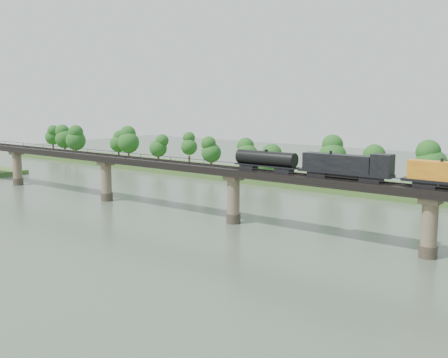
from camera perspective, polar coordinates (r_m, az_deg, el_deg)
The scene contains 6 objects.
ground at distance 95.17m, azimuth -10.21°, elevation -7.62°, with size 400.00×400.00×0.00m, color #384637.
far_bank at distance 162.61m, azimuth 12.84°, elevation -0.68°, with size 300.00×24.00×1.60m, color #325321.
bridge at distance 115.33m, azimuth 0.96°, elevation -1.85°, with size 236.00×30.00×11.50m.
bridge_superstructure at distance 114.36m, azimuth 0.97°, elevation 1.27°, with size 220.00×4.90×0.75m.
far_treeline at distance 161.31m, azimuth 9.62°, elevation 2.22°, with size 289.06×17.54×13.60m.
freight_train at distance 96.07m, azimuth 19.18°, elevation 0.63°, with size 71.41×2.78×4.91m.
Camera 1 is at (69.03, -60.01, 26.29)m, focal length 45.00 mm.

